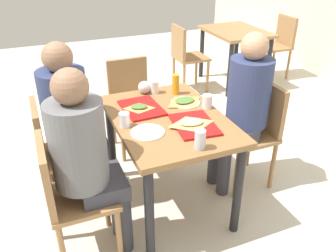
# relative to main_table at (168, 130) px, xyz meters

# --- Properties ---
(ground_plane) EXTENTS (10.00, 10.00, 0.02)m
(ground_plane) POSITION_rel_main_table_xyz_m (0.00, 0.00, -0.64)
(ground_plane) COLOR beige
(main_table) EXTENTS (1.06, 0.75, 0.74)m
(main_table) POSITION_rel_main_table_xyz_m (0.00, 0.00, 0.00)
(main_table) COLOR olive
(main_table) RESTS_ON ground_plane
(chair_near_left) EXTENTS (0.40, 0.40, 0.86)m
(chair_near_left) POSITION_rel_main_table_xyz_m (-0.27, -0.76, -0.13)
(chair_near_left) COLOR #9E7247
(chair_near_left) RESTS_ON ground_plane
(chair_near_right) EXTENTS (0.40, 0.40, 0.86)m
(chair_near_right) POSITION_rel_main_table_xyz_m (0.27, -0.76, -0.13)
(chair_near_right) COLOR #9E7247
(chair_near_right) RESTS_ON ground_plane
(chair_far_side) EXTENTS (0.40, 0.40, 0.86)m
(chair_far_side) POSITION_rel_main_table_xyz_m (0.00, 0.76, -0.13)
(chair_far_side) COLOR #9E7247
(chair_far_side) RESTS_ON ground_plane
(chair_left_end) EXTENTS (0.40, 0.40, 0.86)m
(chair_left_end) POSITION_rel_main_table_xyz_m (-0.92, 0.00, -0.13)
(chair_left_end) COLOR #9E7247
(chair_left_end) RESTS_ON ground_plane
(person_in_red) EXTENTS (0.32, 0.42, 1.27)m
(person_in_red) POSITION_rel_main_table_xyz_m (-0.27, -0.62, 0.12)
(person_in_red) COLOR #383842
(person_in_red) RESTS_ON ground_plane
(person_in_brown_jacket) EXTENTS (0.32, 0.42, 1.27)m
(person_in_brown_jacket) POSITION_rel_main_table_xyz_m (0.27, -0.62, 0.12)
(person_in_brown_jacket) COLOR #383842
(person_in_brown_jacket) RESTS_ON ground_plane
(person_far_side) EXTENTS (0.32, 0.42, 1.27)m
(person_far_side) POSITION_rel_main_table_xyz_m (-0.00, 0.62, 0.12)
(person_far_side) COLOR #383842
(person_far_side) RESTS_ON ground_plane
(tray_red_near) EXTENTS (0.37, 0.28, 0.02)m
(tray_red_near) POSITION_rel_main_table_xyz_m (-0.19, -0.13, 0.12)
(tray_red_near) COLOR #B21414
(tray_red_near) RESTS_ON main_table
(tray_red_far) EXTENTS (0.38, 0.30, 0.02)m
(tray_red_far) POSITION_rel_main_table_xyz_m (0.19, 0.11, 0.12)
(tray_red_far) COLOR #B21414
(tray_red_far) RESTS_ON main_table
(paper_plate_center) EXTENTS (0.22, 0.22, 0.01)m
(paper_plate_center) POSITION_rel_main_table_xyz_m (-0.16, 0.21, 0.11)
(paper_plate_center) COLOR white
(paper_plate_center) RESTS_ON main_table
(paper_plate_near_edge) EXTENTS (0.22, 0.22, 0.01)m
(paper_plate_near_edge) POSITION_rel_main_table_xyz_m (0.16, -0.21, 0.11)
(paper_plate_near_edge) COLOR white
(paper_plate_near_edge) RESTS_ON main_table
(pizza_slice_a) EXTENTS (0.17, 0.20, 0.02)m
(pizza_slice_a) POSITION_rel_main_table_xyz_m (-0.17, -0.15, 0.13)
(pizza_slice_a) COLOR tan
(pizza_slice_a) RESTS_ON tray_red_near
(pizza_slice_b) EXTENTS (0.18, 0.24, 0.02)m
(pizza_slice_b) POSITION_rel_main_table_xyz_m (0.18, 0.09, 0.13)
(pizza_slice_b) COLOR #DBAD60
(pizza_slice_b) RESTS_ON tray_red_far
(pizza_slice_c) EXTENTS (0.23, 0.26, 0.02)m
(pizza_slice_c) POSITION_rel_main_table_xyz_m (-0.16, 0.20, 0.13)
(pizza_slice_c) COLOR tan
(pizza_slice_c) RESTS_ON paper_plate_center
(plastic_cup_a) EXTENTS (0.07, 0.07, 0.10)m
(plastic_cup_a) POSITION_rel_main_table_xyz_m (-0.03, 0.32, 0.16)
(plastic_cup_a) COLOR white
(plastic_cup_a) RESTS_ON main_table
(plastic_cup_b) EXTENTS (0.07, 0.07, 0.10)m
(plastic_cup_b) POSITION_rel_main_table_xyz_m (0.03, -0.32, 0.16)
(plastic_cup_b) COLOR white
(plastic_cup_b) RESTS_ON main_table
(plastic_cup_c) EXTENTS (0.07, 0.07, 0.10)m
(plastic_cup_c) POSITION_rel_main_table_xyz_m (-0.43, 0.06, 0.16)
(plastic_cup_c) COLOR white
(plastic_cup_c) RESTS_ON main_table
(soda_can) EXTENTS (0.07, 0.07, 0.12)m
(soda_can) POSITION_rel_main_table_xyz_m (0.45, 0.02, 0.17)
(soda_can) COLOR #B7BCC6
(soda_can) RESTS_ON main_table
(condiment_bottle) EXTENTS (0.06, 0.06, 0.16)m
(condiment_bottle) POSITION_rel_main_table_xyz_m (-0.35, 0.21, 0.19)
(condiment_bottle) COLOR orange
(condiment_bottle) RESTS_ON main_table
(foil_bundle) EXTENTS (0.10, 0.10, 0.10)m
(foil_bundle) POSITION_rel_main_table_xyz_m (-0.45, -0.02, 0.16)
(foil_bundle) COLOR silver
(foil_bundle) RESTS_ON main_table
(handbag) EXTENTS (0.35, 0.25, 0.28)m
(handbag) POSITION_rel_main_table_xyz_m (-0.62, -0.77, -0.49)
(handbag) COLOR #592D38
(handbag) RESTS_ON ground_plane
(background_table) EXTENTS (0.90, 0.70, 0.74)m
(background_table) POSITION_rel_main_table_xyz_m (-1.99, 1.78, -0.02)
(background_table) COLOR #9E7247
(background_table) RESTS_ON ground_plane
(background_chair_near) EXTENTS (0.40, 0.40, 0.86)m
(background_chair_near) POSITION_rel_main_table_xyz_m (-1.99, 1.05, -0.13)
(background_chair_near) COLOR #9E7247
(background_chair_near) RESTS_ON ground_plane
(background_chair_far) EXTENTS (0.40, 0.40, 0.86)m
(background_chair_far) POSITION_rel_main_table_xyz_m (-1.99, 2.51, -0.13)
(background_chair_far) COLOR #9E7247
(background_chair_far) RESTS_ON ground_plane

